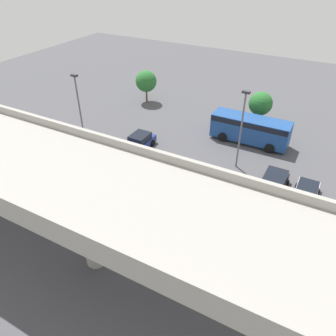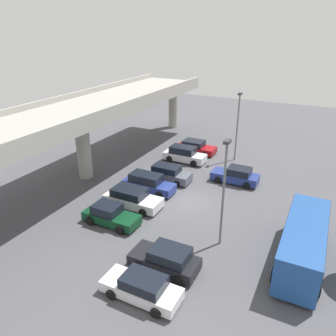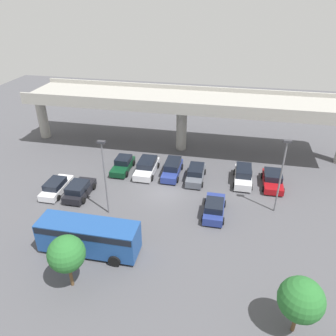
# 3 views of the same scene
# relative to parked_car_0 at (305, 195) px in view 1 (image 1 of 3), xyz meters

# --- Properties ---
(ground_plane) EXTENTS (89.13, 89.13, 0.00)m
(ground_plane) POSITION_rel_parked_car_0_xyz_m (11.15, 2.00, -0.68)
(ground_plane) COLOR #4C4C51
(highway_overpass) EXTENTS (41.24, 7.60, 7.58)m
(highway_overpass) POSITION_rel_parked_car_0_xyz_m (11.15, 13.20, 5.56)
(highway_overpass) COLOR #9E9B93
(highway_overpass) RESTS_ON ground_plane
(parked_car_0) EXTENTS (2.01, 4.56, 1.44)m
(parked_car_0) POSITION_rel_parked_car_0_xyz_m (0.00, 0.00, 0.00)
(parked_car_0) COLOR silver
(parked_car_0) RESTS_ON ground_plane
(parked_car_1) EXTENTS (2.19, 4.33, 1.56)m
(parked_car_1) POSITION_rel_parked_car_0_xyz_m (2.66, -0.14, 0.06)
(parked_car_1) COLOR black
(parked_car_1) RESTS_ON ground_plane
(parked_car_2) EXTENTS (2.05, 4.42, 1.54)m
(parked_car_2) POSITION_rel_parked_car_0_xyz_m (5.37, 6.03, 0.03)
(parked_car_2) COLOR #0C381E
(parked_car_2) RESTS_ON ground_plane
(parked_car_3) EXTENTS (2.25, 4.89, 1.59)m
(parked_car_3) POSITION_rel_parked_car_0_xyz_m (8.32, 5.94, 0.09)
(parked_car_3) COLOR silver
(parked_car_3) RESTS_ON ground_plane
(parked_car_4) EXTENTS (2.00, 4.85, 1.66)m
(parked_car_4) POSITION_rel_parked_car_0_xyz_m (11.31, 6.14, 0.12)
(parked_car_4) COLOR navy
(parked_car_4) RESTS_ON ground_plane
(parked_car_5) EXTENTS (2.01, 4.58, 1.57)m
(parked_car_5) POSITION_rel_parked_car_0_xyz_m (14.11, 5.56, 0.07)
(parked_car_5) COLOR #515660
(parked_car_5) RESTS_ON ground_plane
(parked_car_6) EXTENTS (2.08, 4.46, 1.58)m
(parked_car_6) POSITION_rel_parked_car_0_xyz_m (16.67, -0.55, 0.06)
(parked_car_6) COLOR navy
(parked_car_6) RESTS_ON ground_plane
(parked_car_7) EXTENTS (2.07, 4.70, 1.73)m
(parked_car_7) POSITION_rel_parked_car_0_xyz_m (19.33, 6.12, 0.15)
(parked_car_7) COLOR silver
(parked_car_7) RESTS_ON ground_plane
(parked_car_8) EXTENTS (2.24, 4.61, 1.48)m
(parked_car_8) POSITION_rel_parked_car_0_xyz_m (22.51, 6.05, 0.02)
(parked_car_8) COLOR maroon
(parked_car_8) RESTS_ON ground_plane
(shuttle_bus) EXTENTS (8.17, 2.71, 2.81)m
(shuttle_bus) POSITION_rel_parked_car_0_xyz_m (7.07, -7.54, 1.01)
(shuttle_bus) COLOR #1E478C
(shuttle_bus) RESTS_ON ground_plane
(lamp_post_near_aisle) EXTENTS (0.70, 0.35, 7.55)m
(lamp_post_near_aisle) POSITION_rel_parked_car_0_xyz_m (22.41, 1.21, 3.78)
(lamp_post_near_aisle) COLOR slate
(lamp_post_near_aisle) RESTS_ON ground_plane
(lamp_post_mid_lot) EXTENTS (0.70, 0.35, 7.60)m
(lamp_post_mid_lot) POSITION_rel_parked_car_0_xyz_m (6.68, -2.30, 3.81)
(lamp_post_mid_lot) COLOR slate
(lamp_post_mid_lot) RESTS_ON ground_plane
(tree_front_left) EXTENTS (2.64, 2.64, 4.37)m
(tree_front_left) POSITION_rel_parked_car_0_xyz_m (7.18, -11.15, 2.37)
(tree_front_left) COLOR brown
(tree_front_left) RESTS_ON ground_plane
(tree_front_centre) EXTENTS (2.78, 2.78, 4.25)m
(tree_front_centre) POSITION_rel_parked_car_0_xyz_m (22.56, -11.70, 2.17)
(tree_front_centre) COLOR brown
(tree_front_centre) RESTS_ON ground_plane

